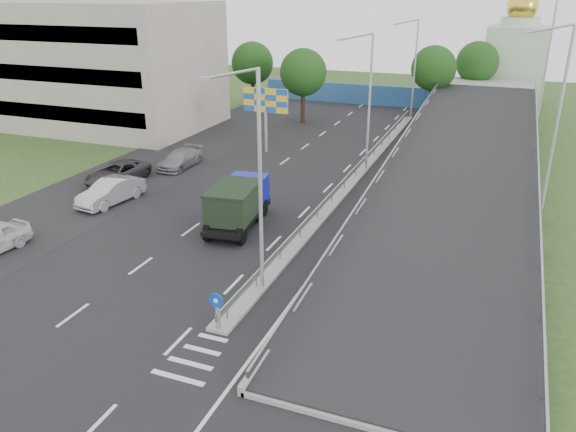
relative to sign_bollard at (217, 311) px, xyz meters
The scene contains 22 objects.
ground 2.41m from the sign_bollard, 90.00° to the right, with size 160.00×160.00×0.00m, color #2D4C1E.
road_surface 18.11m from the sign_bollard, 99.55° to the left, with size 26.00×90.00×0.04m, color black.
parking_strip 23.98m from the sign_bollard, 131.91° to the left, with size 8.00×90.00×0.05m, color black.
median 21.85m from the sign_bollard, 90.00° to the left, with size 1.00×44.00×0.20m, color gray.
overpass_ramp 23.09m from the sign_bollard, 71.04° to the left, with size 10.00×50.00×3.50m.
median_guardrail 21.83m from the sign_bollard, 90.00° to the left, with size 0.09×44.00×0.71m.
sign_bollard is the anchor object (origin of this frame).
lamp_post_near 6.12m from the sign_bollard, 88.36° to the left, with size 2.74×0.18×10.08m.
lamp_post_mid 24.30m from the sign_bollard, 89.74° to the left, with size 2.74×0.18×10.08m.
lamp_post_far 44.08m from the sign_bollard, 89.86° to the left, with size 2.74×0.18×10.08m.
beige_building 42.59m from the sign_bollard, 135.17° to the left, with size 24.00×14.00×12.00m, color gray.
blue_wall 49.99m from the sign_bollard, 94.59° to the left, with size 30.00×0.50×2.40m, color #255389.
church 58.84m from the sign_bollard, 80.19° to the left, with size 7.00×7.00×13.80m.
billboard 27.53m from the sign_bollard, 109.21° to the left, with size 4.00×0.24×5.50m.
tree_left_mid 39.34m from the sign_bollard, 104.81° to the left, with size 4.80×4.80×7.60m.
tree_median_far 46.06m from the sign_bollard, 87.50° to the left, with size 4.80×4.80×7.60m.
tree_left_far 46.64m from the sign_bollard, 112.80° to the left, with size 4.80×4.80×7.60m.
tree_ramp_far 53.33m from the sign_bollard, 83.52° to the left, with size 4.80×4.80×7.60m.
dump_truck 11.22m from the sign_bollard, 111.64° to the left, with size 3.05×6.45×2.74m.
parked_car_b 17.41m from the sign_bollard, 141.60° to the left, with size 1.71×4.90×1.62m, color #AFAEB4.
parked_car_c 21.51m from the sign_bollard, 137.63° to the left, with size 2.45×5.32×1.48m, color #323136.
parked_car_d 23.71m from the sign_bollard, 125.10° to the left, with size 1.92×4.73×1.37m, color gray.
Camera 1 is at (9.83, -15.11, 13.24)m, focal length 35.00 mm.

